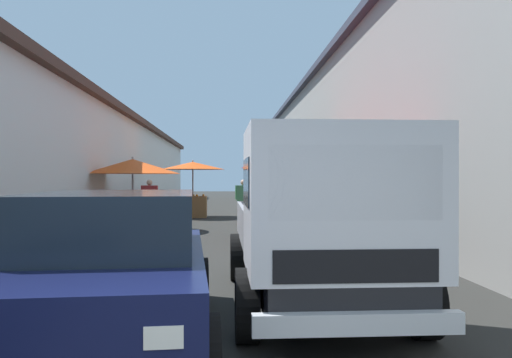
{
  "coord_description": "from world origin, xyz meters",
  "views": [
    {
      "loc": [
        -1.74,
        -0.05,
        1.6
      ],
      "look_at": [
        9.55,
        -0.67,
        1.57
      ],
      "focal_mm": 36.29,
      "sensor_mm": 36.0,
      "label": 1
    }
  ],
  "objects_px": {
    "fruit_stall_near_right": "(194,174)",
    "vendor_by_crates": "(243,198)",
    "fruit_stall_near_left": "(313,172)",
    "parked_scooter": "(174,212)",
    "fruit_stall_mid_lane": "(133,172)",
    "fruit_stall_far_right": "(342,165)",
    "vendor_in_shade": "(149,198)",
    "hatchback_car": "(113,266)",
    "fruit_stall_far_left": "(297,166)",
    "delivery_truck": "(323,228)",
    "plastic_stool": "(130,256)"
  },
  "relations": [
    {
      "from": "plastic_stool",
      "to": "parked_scooter",
      "type": "bearing_deg",
      "value": 1.53
    },
    {
      "from": "fruit_stall_near_right",
      "to": "parked_scooter",
      "type": "height_order",
      "value": "fruit_stall_near_right"
    },
    {
      "from": "fruit_stall_far_left",
      "to": "plastic_stool",
      "type": "bearing_deg",
      "value": 144.73
    },
    {
      "from": "fruit_stall_near_left",
      "to": "delivery_truck",
      "type": "relative_size",
      "value": 0.5
    },
    {
      "from": "fruit_stall_near_left",
      "to": "fruit_stall_mid_lane",
      "type": "height_order",
      "value": "fruit_stall_near_left"
    },
    {
      "from": "fruit_stall_near_right",
      "to": "vendor_by_crates",
      "type": "bearing_deg",
      "value": -139.3
    },
    {
      "from": "fruit_stall_far_left",
      "to": "hatchback_car",
      "type": "height_order",
      "value": "fruit_stall_far_left"
    },
    {
      "from": "hatchback_car",
      "to": "plastic_stool",
      "type": "relative_size",
      "value": 9.24
    },
    {
      "from": "fruit_stall_mid_lane",
      "to": "parked_scooter",
      "type": "bearing_deg",
      "value": -25.47
    },
    {
      "from": "fruit_stall_near_right",
      "to": "fruit_stall_mid_lane",
      "type": "bearing_deg",
      "value": 164.46
    },
    {
      "from": "fruit_stall_near_left",
      "to": "vendor_in_shade",
      "type": "height_order",
      "value": "fruit_stall_near_left"
    },
    {
      "from": "fruit_stall_far_left",
      "to": "fruit_stall_mid_lane",
      "type": "relative_size",
      "value": 1.02
    },
    {
      "from": "fruit_stall_far_left",
      "to": "fruit_stall_far_right",
      "type": "relative_size",
      "value": 1.18
    },
    {
      "from": "fruit_stall_near_left",
      "to": "fruit_stall_near_right",
      "type": "height_order",
      "value": "fruit_stall_near_right"
    },
    {
      "from": "fruit_stall_near_right",
      "to": "parked_scooter",
      "type": "xyz_separation_m",
      "value": [
        -3.19,
        0.48,
        -1.29
      ]
    },
    {
      "from": "fruit_stall_far_left",
      "to": "vendor_in_shade",
      "type": "xyz_separation_m",
      "value": [
        4.91,
        4.51,
        -1.03
      ]
    },
    {
      "from": "vendor_in_shade",
      "to": "parked_scooter",
      "type": "distance_m",
      "value": 1.13
    },
    {
      "from": "vendor_in_shade",
      "to": "plastic_stool",
      "type": "relative_size",
      "value": 3.51
    },
    {
      "from": "fruit_stall_near_left",
      "to": "vendor_by_crates",
      "type": "bearing_deg",
      "value": 47.87
    },
    {
      "from": "parked_scooter",
      "to": "vendor_in_shade",
      "type": "bearing_deg",
      "value": 58.31
    },
    {
      "from": "hatchback_car",
      "to": "vendor_by_crates",
      "type": "xyz_separation_m",
      "value": [
        13.48,
        -1.67,
        0.13
      ]
    },
    {
      "from": "fruit_stall_far_left",
      "to": "delivery_truck",
      "type": "xyz_separation_m",
      "value": [
        -7.56,
        0.73,
        -0.86
      ]
    },
    {
      "from": "delivery_truck",
      "to": "hatchback_car",
      "type": "bearing_deg",
      "value": 105.56
    },
    {
      "from": "fruit_stall_far_left",
      "to": "parked_scooter",
      "type": "height_order",
      "value": "fruit_stall_far_left"
    },
    {
      "from": "fruit_stall_far_right",
      "to": "fruit_stall_near_right",
      "type": "xyz_separation_m",
      "value": [
        10.55,
        3.64,
        -0.11
      ]
    },
    {
      "from": "fruit_stall_far_left",
      "to": "plastic_stool",
      "type": "relative_size",
      "value": 6.56
    },
    {
      "from": "fruit_stall_near_left",
      "to": "plastic_stool",
      "type": "height_order",
      "value": "fruit_stall_near_left"
    },
    {
      "from": "fruit_stall_near_left",
      "to": "delivery_truck",
      "type": "distance_m",
      "value": 11.06
    },
    {
      "from": "hatchback_car",
      "to": "vendor_in_shade",
      "type": "xyz_separation_m",
      "value": [
        13.07,
        1.61,
        0.13
      ]
    },
    {
      "from": "fruit_stall_mid_lane",
      "to": "vendor_by_crates",
      "type": "xyz_separation_m",
      "value": [
        3.02,
        -3.37,
        -0.89
      ]
    },
    {
      "from": "fruit_stall_far_right",
      "to": "hatchback_car",
      "type": "height_order",
      "value": "fruit_stall_far_right"
    },
    {
      "from": "fruit_stall_far_left",
      "to": "hatchback_car",
      "type": "bearing_deg",
      "value": 160.47
    },
    {
      "from": "fruit_stall_far_right",
      "to": "delivery_truck",
      "type": "relative_size",
      "value": 0.49
    },
    {
      "from": "fruit_stall_far_right",
      "to": "vendor_by_crates",
      "type": "distance_m",
      "value": 8.55
    },
    {
      "from": "fruit_stall_far_right",
      "to": "plastic_stool",
      "type": "bearing_deg",
      "value": 114.51
    },
    {
      "from": "fruit_stall_near_left",
      "to": "parked_scooter",
      "type": "bearing_deg",
      "value": 77.52
    },
    {
      "from": "fruit_stall_near_right",
      "to": "fruit_stall_far_left",
      "type": "bearing_deg",
      "value": -157.45
    },
    {
      "from": "delivery_truck",
      "to": "fruit_stall_near_left",
      "type": "bearing_deg",
      "value": -8.83
    },
    {
      "from": "fruit_stall_near_left",
      "to": "parked_scooter",
      "type": "height_order",
      "value": "fruit_stall_near_left"
    },
    {
      "from": "hatchback_car",
      "to": "vendor_by_crates",
      "type": "distance_m",
      "value": 13.58
    },
    {
      "from": "fruit_stall_near_left",
      "to": "fruit_stall_far_left",
      "type": "bearing_deg",
      "value": 163.97
    },
    {
      "from": "hatchback_car",
      "to": "vendor_in_shade",
      "type": "distance_m",
      "value": 13.17
    },
    {
      "from": "fruit_stall_far_left",
      "to": "fruit_stall_mid_lane",
      "type": "xyz_separation_m",
      "value": [
        2.3,
        4.59,
        -0.14
      ]
    },
    {
      "from": "fruit_stall_far_left",
      "to": "fruit_stall_near_left",
      "type": "xyz_separation_m",
      "value": [
        3.35,
        -0.96,
        -0.12
      ]
    },
    {
      "from": "vendor_in_shade",
      "to": "fruit_stall_far_right",
      "type": "bearing_deg",
      "value": -147.66
    },
    {
      "from": "fruit_stall_near_right",
      "to": "vendor_in_shade",
      "type": "distance_m",
      "value": 3.1
    },
    {
      "from": "fruit_stall_far_right",
      "to": "fruit_stall_near_right",
      "type": "distance_m",
      "value": 11.16
    },
    {
      "from": "parked_scooter",
      "to": "plastic_stool",
      "type": "bearing_deg",
      "value": -178.47
    },
    {
      "from": "fruit_stall_mid_lane",
      "to": "hatchback_car",
      "type": "relative_size",
      "value": 0.7
    },
    {
      "from": "fruit_stall_mid_lane",
      "to": "vendor_in_shade",
      "type": "bearing_deg",
      "value": -1.94
    }
  ]
}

